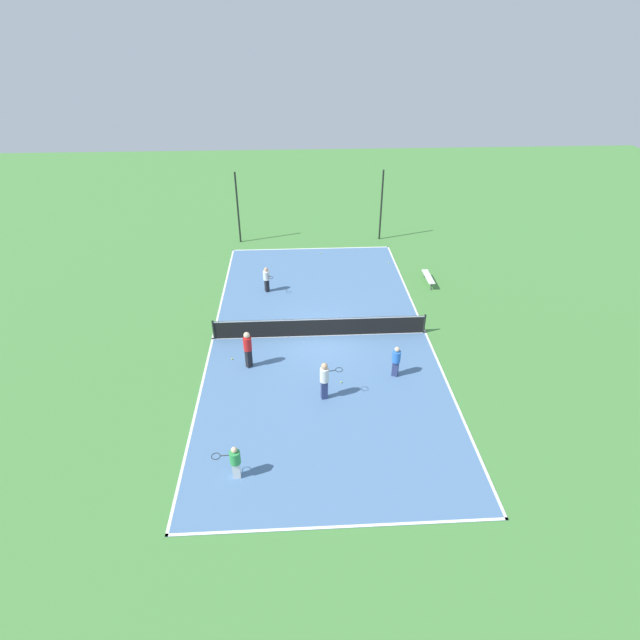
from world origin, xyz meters
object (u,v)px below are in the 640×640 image
at_px(tennis_ball_midcourt, 232,359).
at_px(fence_post_back_left, 238,208).
at_px(player_near_blue, 396,360).
at_px(player_near_white, 267,278).
at_px(player_far_white, 325,378).
at_px(bench, 428,277).
at_px(tennis_ball_left_sideline, 320,253).
at_px(tennis_net, 320,327).
at_px(fence_post_back_right, 381,206).
at_px(tennis_ball_far_baseline, 389,262).
at_px(tennis_ball_near_net, 341,382).
at_px(player_coach_red, 248,347).
at_px(player_far_green, 235,461).

distance_m(tennis_ball_midcourt, fence_post_back_left, 14.13).
bearing_deg(player_near_blue, player_near_white, 151.61).
height_order(player_far_white, tennis_ball_midcourt, player_far_white).
relative_size(bench, tennis_ball_left_sideline, 27.23).
height_order(tennis_net, tennis_ball_left_sideline, tennis_net).
distance_m(player_near_blue, fence_post_back_right, 15.64).
relative_size(player_far_white, tennis_ball_far_baseline, 25.42).
xyz_separation_m(tennis_net, fence_post_back_right, (4.81, 12.14, 1.86)).
distance_m(player_near_white, fence_post_back_right, 10.67).
relative_size(player_near_white, tennis_ball_near_net, 21.46).
height_order(tennis_net, bench, tennis_net).
bearing_deg(tennis_ball_far_baseline, player_coach_red, -127.53).
distance_m(tennis_net, player_coach_red, 4.04).
bearing_deg(tennis_ball_far_baseline, bench, -58.38).
height_order(tennis_ball_far_baseline, fence_post_back_left, fence_post_back_left).
height_order(player_coach_red, player_near_white, player_coach_red).
relative_size(player_far_white, tennis_ball_left_sideline, 25.42).
bearing_deg(player_coach_red, player_near_white, -136.07).
xyz_separation_m(tennis_ball_far_baseline, fence_post_back_left, (-9.58, 4.01, 2.33)).
distance_m(bench, tennis_ball_midcourt, 12.74).
distance_m(player_far_green, player_near_blue, 8.20).
height_order(player_near_blue, fence_post_back_right, fence_post_back_right).
relative_size(tennis_ball_midcourt, tennis_ball_far_baseline, 1.00).
height_order(bench, tennis_ball_left_sideline, bench).
relative_size(bench, player_far_white, 1.07).
relative_size(player_near_white, fence_post_back_right, 0.31).
height_order(bench, fence_post_back_right, fence_post_back_right).
relative_size(tennis_net, tennis_ball_midcourt, 150.75).
height_order(player_coach_red, tennis_ball_far_baseline, player_coach_red).
xyz_separation_m(tennis_net, tennis_ball_near_net, (0.69, -3.70, -0.48)).
distance_m(tennis_net, fence_post_back_left, 13.19).
bearing_deg(fence_post_back_left, player_near_white, -74.24).
relative_size(player_coach_red, tennis_ball_near_net, 26.14).
bearing_deg(fence_post_back_left, player_coach_red, -83.89).
xyz_separation_m(player_coach_red, player_far_white, (3.18, -2.32, -0.03)).
bearing_deg(tennis_ball_left_sideline, tennis_net, -93.30).
distance_m(player_near_white, tennis_ball_near_net, 9.13).
xyz_separation_m(player_far_green, fence_post_back_left, (-1.54, 20.68, 1.61)).
relative_size(player_far_green, tennis_ball_far_baseline, 19.90).
distance_m(player_far_white, tennis_ball_midcourt, 5.01).
bearing_deg(tennis_ball_left_sideline, player_far_green, -101.83).
xyz_separation_m(player_coach_red, tennis_ball_near_net, (3.95, -1.38, -0.99)).
distance_m(player_near_blue, tennis_ball_left_sideline, 13.34).
bearing_deg(player_far_green, player_near_blue, -143.34).
bearing_deg(player_far_green, tennis_net, -113.88).
bearing_deg(player_far_white, tennis_ball_left_sideline, 77.32).
bearing_deg(tennis_ball_midcourt, player_near_white, 78.20).
xyz_separation_m(bench, tennis_ball_left_sideline, (-5.99, 4.52, -0.34)).
height_order(tennis_net, fence_post_back_right, fence_post_back_right).
distance_m(tennis_net, tennis_ball_near_net, 3.80).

